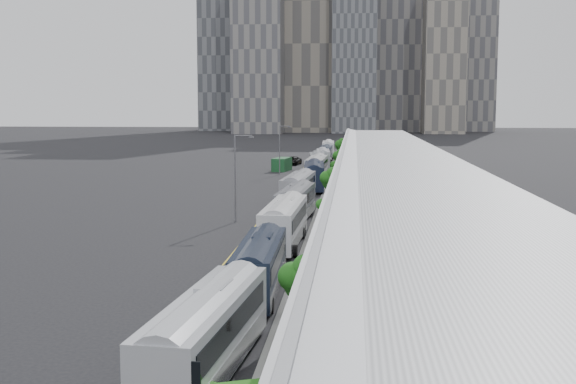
# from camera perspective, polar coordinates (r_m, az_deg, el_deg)

# --- Properties ---
(sidewalk) EXTENTS (10.00, 170.00, 0.12)m
(sidewalk) POSITION_cam_1_polar(r_m,az_deg,el_deg) (82.44, 5.64, -1.60)
(sidewalk) COLOR gray
(sidewalk) RESTS_ON ground
(lane_line) EXTENTS (0.12, 160.00, 0.02)m
(lane_line) POSITION_cam_1_polar(r_m,az_deg,el_deg) (83.03, -1.63, -1.54)
(lane_line) COLOR gold
(lane_line) RESTS_ON ground
(depot) EXTENTS (12.45, 160.40, 7.20)m
(depot) POSITION_cam_1_polar(r_m,az_deg,el_deg) (82.14, 8.45, 0.76)
(depot) COLOR gray
(depot) RESTS_ON ground
(skyline) EXTENTS (145.00, 64.00, 120.00)m
(skyline) POSITION_cam_1_polar(r_m,az_deg,el_deg) (353.06, 3.48, 13.06)
(skyline) COLOR slate
(skyline) RESTS_ON ground
(bus_0) EXTENTS (3.71, 13.32, 3.84)m
(bus_0) POSITION_cam_1_polar(r_m,az_deg,el_deg) (32.99, -6.36, -11.58)
(bus_0) COLOR #ACAFB6
(bus_0) RESTS_ON ground
(bus_1) EXTENTS (2.78, 12.42, 3.61)m
(bus_1) POSITION_cam_1_polar(r_m,az_deg,el_deg) (46.62, -2.24, -6.21)
(bus_1) COLOR black
(bus_1) RESTS_ON ground
(bus_2) EXTENTS (3.10, 13.64, 3.97)m
(bus_2) POSITION_cam_1_polar(r_m,az_deg,el_deg) (62.43, -0.30, -2.75)
(bus_2) COLOR white
(bus_2) RESTS_ON ground
(bus_3) EXTENTS (3.43, 13.01, 3.76)m
(bus_3) POSITION_cam_1_polar(r_m,az_deg,el_deg) (75.84, 0.61, -1.13)
(bus_3) COLOR slate
(bus_3) RESTS_ON ground
(bus_4) EXTENTS (3.53, 13.62, 3.94)m
(bus_4) POSITION_cam_1_polar(r_m,az_deg,el_deg) (88.42, 0.84, 0.05)
(bus_4) COLOR #95969E
(bus_4) RESTS_ON ground
(bus_5) EXTENTS (3.50, 13.97, 4.05)m
(bus_5) POSITION_cam_1_polar(r_m,az_deg,el_deg) (104.88, 2.08, 1.13)
(bus_5) COLOR #151C30
(bus_5) RESTS_ON ground
(bus_6) EXTENTS (3.22, 13.80, 4.01)m
(bus_6) POSITION_cam_1_polar(r_m,az_deg,el_deg) (118.33, 2.28, 1.76)
(bus_6) COLOR silver
(bus_6) RESTS_ON ground
(bus_7) EXTENTS (3.72, 13.25, 3.82)m
(bus_7) POSITION_cam_1_polar(r_m,az_deg,el_deg) (129.27, 2.34, 2.14)
(bus_7) COLOR gray
(bus_7) RESTS_ON ground
(bus_8) EXTENTS (3.25, 12.85, 3.72)m
(bus_8) POSITION_cam_1_polar(r_m,az_deg,el_deg) (143.30, 2.79, 2.57)
(bus_8) COLOR #BABBC5
(bus_8) RESTS_ON ground
(bus_9) EXTENTS (2.77, 12.37, 3.61)m
(bus_9) POSITION_cam_1_polar(r_m,az_deg,el_deg) (157.83, 2.99, 2.94)
(bus_9) COLOR black
(bus_9) RESTS_ON ground
(bus_10) EXTENTS (3.13, 13.70, 3.98)m
(bus_10) POSITION_cam_1_polar(r_m,az_deg,el_deg) (172.65, 3.21, 3.32)
(bus_10) COLOR white
(bus_10) RESTS_ON ground
(tree_0) EXTENTS (2.03, 2.03, 4.26)m
(tree_0) POSITION_cam_1_polar(r_m,az_deg,el_deg) (37.52, 1.17, -6.74)
(tree_0) COLOR black
(tree_0) RESTS_ON ground
(tree_1) EXTENTS (1.25, 1.25, 4.32)m
(tree_1) POSITION_cam_1_polar(r_m,az_deg,el_deg) (60.55, 3.13, -1.22)
(tree_1) COLOR black
(tree_1) RESTS_ON ground
(tree_2) EXTENTS (2.25, 2.25, 4.71)m
(tree_2) POSITION_cam_1_polar(r_m,az_deg,el_deg) (85.49, 3.42, 1.09)
(tree_2) COLOR black
(tree_2) RESTS_ON ground
(tree_3) EXTENTS (1.81, 1.81, 4.00)m
(tree_3) POSITION_cam_1_polar(r_m,az_deg,el_deg) (108.88, 3.94, 2.04)
(tree_3) COLOR black
(tree_3) RESTS_ON ground
(tree_4) EXTENTS (2.20, 2.20, 4.08)m
(tree_4) POSITION_cam_1_polar(r_m,az_deg,el_deg) (133.63, 4.10, 2.86)
(tree_4) COLOR black
(tree_4) RESTS_ON ground
(tree_5) EXTENTS (2.49, 2.49, 5.05)m
(tree_5) POSITION_cam_1_polar(r_m,az_deg,el_deg) (158.63, 4.24, 3.77)
(tree_5) COLOR black
(tree_5) RESTS_ON ground
(street_lamp_near) EXTENTS (2.04, 0.22, 9.14)m
(street_lamp_near) POSITION_cam_1_polar(r_m,az_deg,el_deg) (74.80, -4.06, 1.58)
(street_lamp_near) COLOR #59595E
(street_lamp_near) RESTS_ON ground
(street_lamp_far) EXTENTS (2.04, 0.22, 8.70)m
(street_lamp_far) POSITION_cam_1_polar(r_m,az_deg,el_deg) (127.11, -0.58, 3.62)
(street_lamp_far) COLOR #59595E
(street_lamp_far) RESTS_ON ground
(shipping_container) EXTENTS (3.44, 6.18, 2.44)m
(shipping_container) POSITION_cam_1_polar(r_m,az_deg,el_deg) (135.63, -0.49, 2.20)
(shipping_container) COLOR #144220
(shipping_container) RESTS_ON ground
(suv) EXTENTS (3.72, 6.59, 1.74)m
(suv) POSITION_cam_1_polar(r_m,az_deg,el_deg) (149.49, 0.35, 2.49)
(suv) COLOR black
(suv) RESTS_ON ground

